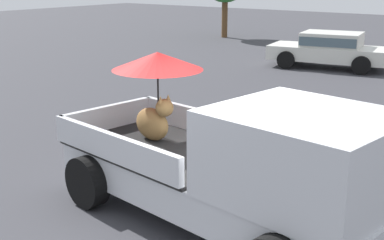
{
  "coord_description": "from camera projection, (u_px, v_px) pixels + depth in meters",
  "views": [
    {
      "loc": [
        3.82,
        -5.68,
        3.46
      ],
      "look_at": [
        -1.18,
        1.0,
        1.1
      ],
      "focal_mm": 48.88,
      "sensor_mm": 36.0,
      "label": 1
    }
  ],
  "objects": [
    {
      "name": "ground_plane",
      "position": [
        216.0,
        222.0,
        7.52
      ],
      "size": [
        80.0,
        80.0,
        0.0
      ],
      "primitive_type": "plane",
      "color": "#38383D"
    },
    {
      "name": "pickup_truck_main",
      "position": [
        239.0,
        164.0,
        7.0
      ],
      "size": [
        5.26,
        2.81,
        2.26
      ],
      "rotation": [
        0.0,
        0.0,
        -0.14
      ],
      "color": "black",
      "rests_on": "ground"
    },
    {
      "name": "parked_sedan_near",
      "position": [
        330.0,
        48.0,
        19.44
      ],
      "size": [
        4.55,
        2.57,
        1.33
      ],
      "rotation": [
        0.0,
        0.0,
        3.33
      ],
      "color": "black",
      "rests_on": "ground"
    }
  ]
}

